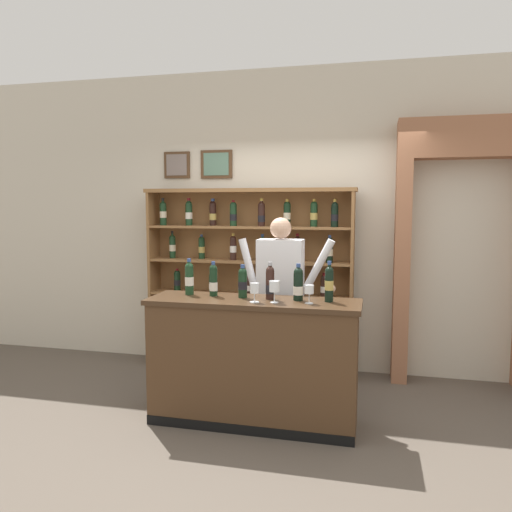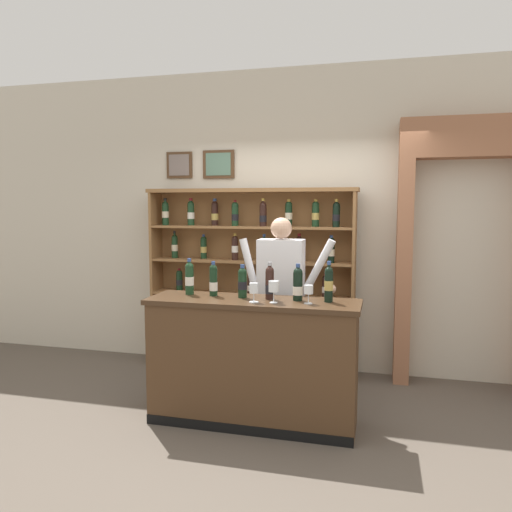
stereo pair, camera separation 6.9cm
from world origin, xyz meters
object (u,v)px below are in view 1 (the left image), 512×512
Objects in this scene: tasting_bottle_super_tuscan at (243,282)px; wine_glass_left at (254,289)px; wine_shelf at (249,274)px; tasting_counter at (253,362)px; tasting_bottle_riserva at (189,278)px; wine_glass_spare at (309,290)px; tasting_bottle_bianco at (213,280)px; wine_glass_right at (274,287)px; tasting_bottle_grappa at (270,282)px; tasting_bottle_prosecco at (329,283)px; shopkeeper at (281,288)px; tasting_bottle_rosso at (298,284)px.

tasting_bottle_super_tuscan is 1.77× the size of wine_glass_left.
wine_shelf reaches higher than tasting_counter.
tasting_bottle_riserva is 1.06m from wine_glass_spare.
wine_glass_right is at bearing -17.15° from tasting_bottle_bianco.
wine_shelf reaches higher than tasting_bottle_super_tuscan.
tasting_bottle_prosecco reaches higher than tasting_bottle_grappa.
wine_glass_spare is 0.27m from wine_glass_right.
wine_glass_spare is at bearing -11.97° from tasting_bottle_super_tuscan.
wine_shelf is at bearing 123.15° from shopkeeper.
wine_shelf is 6.95× the size of tasting_bottle_prosecco.
wine_shelf reaches higher than tasting_bottle_grappa.
tasting_bottle_rosso is 0.15m from wine_glass_spare.
wine_glass_right is (0.16, 0.02, 0.02)m from wine_glass_left.
tasting_bottle_bianco is 0.84m from wine_glass_spare.
tasting_bottle_rosso reaches higher than tasting_counter.
tasting_bottle_rosso reaches higher than wine_glass_spare.
tasting_bottle_riserva is at bearing 161.97° from wine_glass_left.
wine_glass_spare is at bearing -46.80° from tasting_bottle_rosso.
tasting_bottle_rosso is 1.91× the size of wine_glass_left.
tasting_bottle_bianco is at bearing -136.30° from shopkeeper.
wine_glass_left is at bearing -97.42° from shopkeeper.
wine_shelf is 8.20× the size of tasting_bottle_super_tuscan.
tasting_bottle_prosecco is 0.19m from wine_glass_spare.
shopkeeper is 5.19× the size of tasting_bottle_prosecco.
tasting_counter is 0.75m from tasting_bottle_rosso.
tasting_bottle_riserva reaches higher than tasting_bottle_rosso.
wine_glass_left is at bearing -18.03° from tasting_bottle_riserva.
wine_glass_right is (-0.41, -0.14, -0.03)m from tasting_bottle_prosecco.
wine_shelf reaches higher than tasting_bottle_bianco.
tasting_bottle_prosecco is 0.59m from wine_glass_left.
wine_shelf is 1.25m from tasting_bottle_super_tuscan.
tasting_counter is at bearing -159.28° from tasting_bottle_grappa.
tasting_counter is 1.03× the size of shopkeeper.
tasting_bottle_riserva is 0.96× the size of tasting_bottle_prosecco.
tasting_counter is 9.98× the size of wine_glass_right.
wine_shelf is at bearing 105.80° from wine_glass_left.
wine_glass_right is (0.56, -0.17, -0.01)m from tasting_bottle_bianco.
tasting_counter is at bearing -31.25° from tasting_bottle_super_tuscan.
tasting_bottle_super_tuscan is 0.58m from wine_glass_spare.
wine_shelf is 1.49m from wine_glass_right.
wine_shelf is 1.22m from tasting_bottle_riserva.
tasting_bottle_prosecco reaches higher than wine_glass_spare.
tasting_bottle_prosecco is at bearing -1.87° from tasting_bottle_riserva.
shopkeeper is 10.88× the size of wine_glass_left.
wine_glass_left is (-0.42, -0.05, 0.00)m from wine_glass_spare.
wine_glass_right is (-0.27, -0.03, 0.02)m from wine_glass_spare.
tasting_bottle_prosecco is at bearing 19.04° from wine_glass_right.
wine_glass_spare is at bearing -9.57° from tasting_bottle_bianco.
tasting_bottle_bianco is 0.45m from wine_glass_left.
tasting_counter is 6.29× the size of tasting_bottle_super_tuscan.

